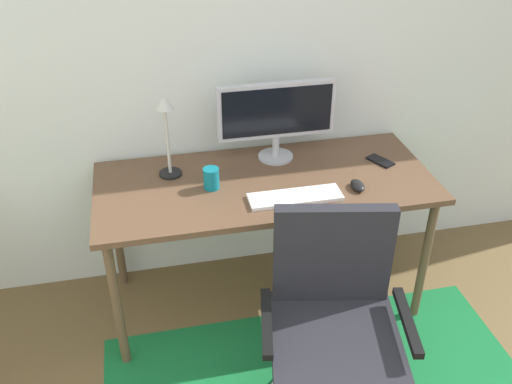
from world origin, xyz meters
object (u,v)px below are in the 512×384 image
at_px(monitor, 277,114).
at_px(desk_lamp, 166,128).
at_px(desk, 265,192).
at_px(keyboard, 295,197).
at_px(cell_phone, 380,161).
at_px(office_chair, 332,340).
at_px(computer_mouse, 358,185).
at_px(coffee_cup, 211,178).

height_order(monitor, desk_lamp, desk_lamp).
height_order(desk, keyboard, keyboard).
height_order(monitor, cell_phone, monitor).
bearing_deg(office_chair, cell_phone, 69.13).
bearing_deg(monitor, cell_phone, -17.01).
bearing_deg(keyboard, desk_lamp, 147.85).
distance_m(desk, computer_mouse, 0.45).
bearing_deg(cell_phone, desk, 157.21).
xyz_separation_m(keyboard, coffee_cup, (-0.36, 0.17, 0.04)).
height_order(desk, desk_lamp, desk_lamp).
bearing_deg(desk, keyboard, -62.82).
bearing_deg(office_chair, desk_lamp, 134.35).
height_order(desk, computer_mouse, computer_mouse).
distance_m(monitor, office_chair, 1.12).
distance_m(monitor, computer_mouse, 0.53).
bearing_deg(monitor, desk, -116.07).
bearing_deg(monitor, office_chair, -88.86).
height_order(cell_phone, desk_lamp, desk_lamp).
distance_m(keyboard, coffee_cup, 0.40).
relative_size(monitor, keyboard, 1.37).
relative_size(computer_mouse, office_chair, 0.11).
height_order(coffee_cup, cell_phone, coffee_cup).
distance_m(desk, cell_phone, 0.62).
bearing_deg(computer_mouse, cell_phone, 46.63).
bearing_deg(monitor, keyboard, -90.90).
bearing_deg(computer_mouse, coffee_cup, 167.35).
xyz_separation_m(cell_phone, office_chair, (-0.49, -0.78, -0.37)).
height_order(computer_mouse, coffee_cup, coffee_cup).
bearing_deg(desk_lamp, computer_mouse, -20.35).
xyz_separation_m(keyboard, office_chair, (0.02, -0.53, -0.37)).
bearing_deg(desk, computer_mouse, -22.07).
relative_size(desk, office_chair, 1.74).
height_order(monitor, computer_mouse, monitor).
height_order(monitor, keyboard, monitor).
relative_size(monitor, computer_mouse, 5.68).
height_order(cell_phone, office_chair, office_chair).
distance_m(computer_mouse, cell_phone, 0.30).
distance_m(keyboard, office_chair, 0.65).
bearing_deg(desk_lamp, monitor, 6.39).
height_order(keyboard, office_chair, office_chair).
relative_size(keyboard, desk_lamp, 1.05).
bearing_deg(desk, monitor, 63.93).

